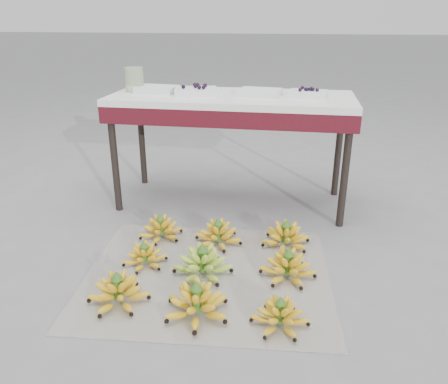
% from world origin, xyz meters
% --- Properties ---
extents(ground, '(60.00, 60.00, 0.00)m').
position_xyz_m(ground, '(0.00, 0.00, 0.00)').
color(ground, slate).
rests_on(ground, ground).
extents(newspaper_mat, '(1.33, 1.15, 0.01)m').
position_xyz_m(newspaper_mat, '(0.06, 0.01, 0.00)').
color(newspaper_mat, white).
rests_on(newspaper_mat, ground).
extents(bunch_front_left, '(0.30, 0.30, 0.17)m').
position_xyz_m(bunch_front_left, '(-0.30, -0.30, 0.06)').
color(bunch_front_left, yellow).
rests_on(bunch_front_left, newspaper_mat).
extents(bunch_front_center, '(0.35, 0.35, 0.18)m').
position_xyz_m(bunch_front_center, '(0.08, -0.32, 0.07)').
color(bunch_front_center, yellow).
rests_on(bunch_front_center, newspaper_mat).
extents(bunch_front_right, '(0.30, 0.30, 0.15)m').
position_xyz_m(bunch_front_right, '(0.44, -0.33, 0.06)').
color(bunch_front_right, yellow).
rests_on(bunch_front_right, newspaper_mat).
extents(bunch_mid_left, '(0.30, 0.30, 0.14)m').
position_xyz_m(bunch_mid_left, '(-0.30, 0.05, 0.05)').
color(bunch_mid_left, yellow).
rests_on(bunch_mid_left, newspaper_mat).
extents(bunch_mid_center, '(0.34, 0.34, 0.18)m').
position_xyz_m(bunch_mid_center, '(0.03, 0.00, 0.07)').
color(bunch_mid_center, '#84BD36').
rests_on(bunch_mid_center, newspaper_mat).
extents(bunch_mid_right, '(0.36, 0.36, 0.17)m').
position_xyz_m(bunch_mid_right, '(0.46, 0.05, 0.06)').
color(bunch_mid_right, yellow).
rests_on(bunch_mid_right, newspaper_mat).
extents(bunch_back_left, '(0.32, 0.32, 0.16)m').
position_xyz_m(bunch_back_left, '(-0.30, 0.36, 0.06)').
color(bunch_back_left, yellow).
rests_on(bunch_back_left, newspaper_mat).
extents(bunch_back_center, '(0.31, 0.31, 0.17)m').
position_xyz_m(bunch_back_center, '(0.05, 0.34, 0.06)').
color(bunch_back_center, yellow).
rests_on(bunch_back_center, newspaper_mat).
extents(bunch_back_right, '(0.34, 0.34, 0.17)m').
position_xyz_m(bunch_back_right, '(0.44, 0.38, 0.06)').
color(bunch_back_right, yellow).
rests_on(bunch_back_right, newspaper_mat).
extents(vendor_table, '(1.59, 0.64, 0.76)m').
position_xyz_m(vendor_table, '(0.03, 0.98, 0.68)').
color(vendor_table, black).
rests_on(vendor_table, ground).
extents(tray_far_left, '(0.29, 0.22, 0.04)m').
position_xyz_m(tray_far_left, '(-0.48, 0.99, 0.79)').
color(tray_far_left, silver).
rests_on(tray_far_left, vendor_table).
extents(tray_left, '(0.31, 0.25, 0.07)m').
position_xyz_m(tray_left, '(-0.20, 0.95, 0.79)').
color(tray_left, silver).
rests_on(tray_left, vendor_table).
extents(tray_right, '(0.29, 0.23, 0.04)m').
position_xyz_m(tray_right, '(0.21, 0.98, 0.79)').
color(tray_right, silver).
rests_on(tray_right, vendor_table).
extents(tray_far_right, '(0.26, 0.20, 0.06)m').
position_xyz_m(tray_far_right, '(0.52, 0.99, 0.79)').
color(tray_far_right, silver).
rests_on(tray_far_right, vendor_table).
extents(glass_jar, '(0.14, 0.14, 0.16)m').
position_xyz_m(glass_jar, '(-0.65, 1.01, 0.84)').
color(glass_jar, beige).
rests_on(glass_jar, vendor_table).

